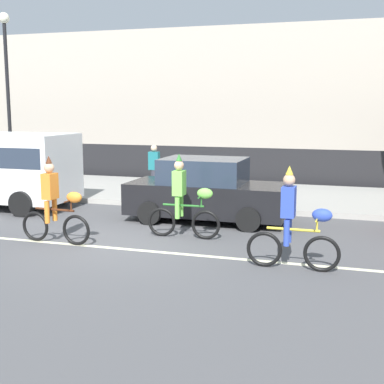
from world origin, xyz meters
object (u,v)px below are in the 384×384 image
at_px(street_lamp_post, 7,75).
at_px(parade_cyclist_lime, 184,202).
at_px(parked_car_black, 206,191).
at_px(parade_cyclist_cobalt, 294,225).
at_px(parade_cyclist_orange, 55,205).
at_px(pedestrian_onlooker, 154,169).

bearing_deg(street_lamp_post, parade_cyclist_lime, -29.31).
height_order(parade_cyclist_lime, parked_car_black, parade_cyclist_lime).
bearing_deg(parade_cyclist_cobalt, parade_cyclist_orange, 176.27).
bearing_deg(parade_cyclist_cobalt, parked_car_black, 127.21).
bearing_deg(street_lamp_post, parked_car_black, -17.57).
bearing_deg(parade_cyclist_lime, pedestrian_onlooker, 119.58).
bearing_deg(pedestrian_onlooker, parade_cyclist_lime, -60.42).
height_order(street_lamp_post, pedestrian_onlooker, street_lamp_post).
xyz_separation_m(parade_cyclist_lime, parade_cyclist_cobalt, (2.66, -1.64, 0.00)).
relative_size(parade_cyclist_cobalt, street_lamp_post, 0.33).
relative_size(parade_cyclist_lime, pedestrian_onlooker, 1.19).
xyz_separation_m(parked_car_black, street_lamp_post, (-7.67, 2.43, 3.21)).
xyz_separation_m(parade_cyclist_orange, street_lamp_post, (-5.17, 5.61, 3.15)).
relative_size(parade_cyclist_lime, parade_cyclist_cobalt, 1.00).
height_order(parade_cyclist_lime, pedestrian_onlooker, parade_cyclist_lime).
bearing_deg(street_lamp_post, parade_cyclist_orange, -47.38).
distance_m(parade_cyclist_orange, street_lamp_post, 8.25).
relative_size(parade_cyclist_orange, street_lamp_post, 0.33).
distance_m(parked_car_black, pedestrian_onlooker, 3.29).
xyz_separation_m(parade_cyclist_lime, parked_car_black, (-0.01, 1.89, -0.06)).
relative_size(parade_cyclist_orange, parked_car_black, 0.47).
xyz_separation_m(parade_cyclist_orange, parked_car_black, (2.50, 3.19, -0.06)).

